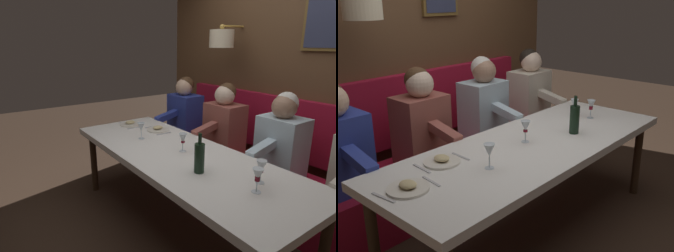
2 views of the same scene
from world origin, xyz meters
TOP-DOWN VIEW (x-y plane):
  - ground_plane at (0.00, 0.00)m, footprint 12.00×12.00m
  - dining_table at (0.00, 0.00)m, footprint 0.90×2.47m
  - banquette_bench at (0.89, 0.00)m, footprint 0.52×2.67m
  - back_wall_panel at (1.46, 0.00)m, footprint 0.59×3.87m
  - diner_near at (0.88, -0.40)m, footprint 0.60×0.40m
  - diner_middle at (0.88, 0.33)m, footprint 0.60×0.40m
  - diner_far at (0.88, 1.03)m, footprint 0.60×0.40m
  - place_setting_0 at (0.22, 0.67)m, footprint 0.24×0.31m
  - place_setting_1 at (0.08, 1.03)m, footprint 0.24×0.32m
  - wine_glass_0 at (-0.07, 0.53)m, footprint 0.07×0.07m
  - wine_glass_1 at (0.12, -0.76)m, footprint 0.07×0.07m
  - wine_glass_2 at (0.05, 0.02)m, footprint 0.07×0.07m
  - wine_glass_3 at (-0.01, -0.82)m, footprint 0.07×0.07m
  - wine_bottle at (-0.11, -0.39)m, footprint 0.08×0.08m

SIDE VIEW (x-z plane):
  - ground_plane at x=0.00m, z-range 0.00..0.00m
  - banquette_bench at x=0.89m, z-range 0.00..0.45m
  - dining_table at x=0.00m, z-range 0.31..1.05m
  - place_setting_0 at x=0.22m, z-range 0.73..0.78m
  - place_setting_1 at x=0.08m, z-range 0.73..0.78m
  - diner_near at x=0.88m, z-range 0.42..1.21m
  - diner_middle at x=0.88m, z-range 0.42..1.21m
  - diner_far at x=0.88m, z-range 0.42..1.21m
  - wine_glass_1 at x=0.12m, z-range 0.77..0.94m
  - wine_glass_3 at x=-0.01m, z-range 0.77..0.94m
  - wine_glass_2 at x=0.05m, z-range 0.77..0.94m
  - wine_bottle at x=-0.11m, z-range 0.71..1.01m
  - wine_glass_0 at x=-0.07m, z-range 0.77..0.94m
  - back_wall_panel at x=1.46m, z-range -0.08..2.82m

